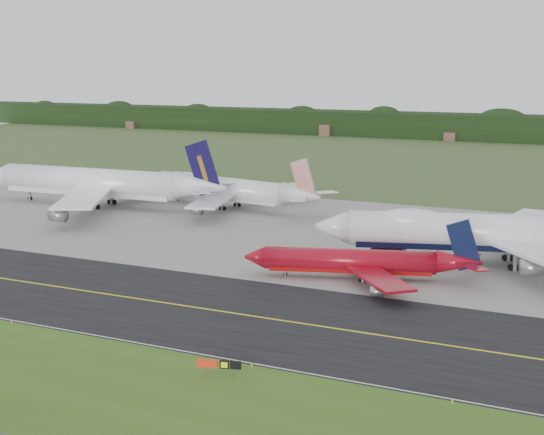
{
  "coord_description": "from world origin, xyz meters",
  "views": [
    {
      "loc": [
        41.96,
        -94.82,
        34.33
      ],
      "look_at": [
        -11.71,
        22.0,
        8.64
      ],
      "focal_mm": 50.0,
      "sensor_mm": 36.0,
      "label": 1
    }
  ],
  "objects_px": {
    "jet_red_737": "(363,262)",
    "jet_star_tail": "(229,190)",
    "jet_ba_747": "(505,233)",
    "jet_navy_gold": "(102,183)",
    "taxiway_sign": "(219,364)"
  },
  "relations": [
    {
      "from": "jet_red_737",
      "to": "jet_star_tail",
      "type": "height_order",
      "value": "jet_star_tail"
    },
    {
      "from": "jet_navy_gold",
      "to": "taxiway_sign",
      "type": "relative_size",
      "value": 13.72
    },
    {
      "from": "jet_navy_gold",
      "to": "jet_red_737",
      "type": "bearing_deg",
      "value": -24.25
    },
    {
      "from": "jet_ba_747",
      "to": "jet_red_737",
      "type": "height_order",
      "value": "jet_ba_747"
    },
    {
      "from": "jet_ba_747",
      "to": "jet_navy_gold",
      "type": "bearing_deg",
      "value": 170.16
    },
    {
      "from": "jet_ba_747",
      "to": "jet_star_tail",
      "type": "relative_size",
      "value": 1.26
    },
    {
      "from": "jet_ba_747",
      "to": "jet_red_737",
      "type": "bearing_deg",
      "value": -136.93
    },
    {
      "from": "jet_ba_747",
      "to": "jet_star_tail",
      "type": "height_order",
      "value": "jet_ba_747"
    },
    {
      "from": "jet_ba_747",
      "to": "taxiway_sign",
      "type": "xyz_separation_m",
      "value": [
        -22.36,
        -63.11,
        -4.63
      ]
    },
    {
      "from": "taxiway_sign",
      "to": "jet_navy_gold",
      "type": "bearing_deg",
      "value": 133.68
    },
    {
      "from": "jet_red_737",
      "to": "jet_star_tail",
      "type": "xyz_separation_m",
      "value": [
        -49.46,
        46.69,
        1.77
      ]
    },
    {
      "from": "jet_star_tail",
      "to": "taxiway_sign",
      "type": "relative_size",
      "value": 10.58
    },
    {
      "from": "jet_star_tail",
      "to": "jet_ba_747",
      "type": "bearing_deg",
      "value": -22.15
    },
    {
      "from": "jet_red_737",
      "to": "taxiway_sign",
      "type": "xyz_separation_m",
      "value": [
        -2.57,
        -44.6,
        -1.7
      ]
    },
    {
      "from": "jet_navy_gold",
      "to": "taxiway_sign",
      "type": "height_order",
      "value": "jet_navy_gold"
    }
  ]
}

